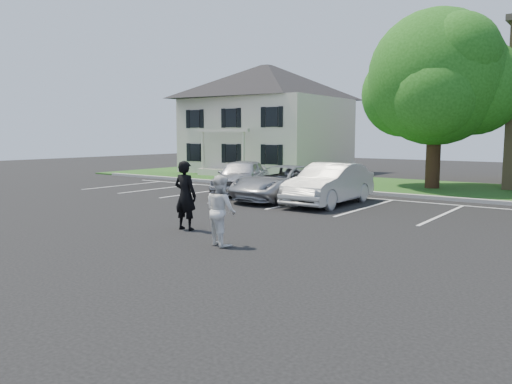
# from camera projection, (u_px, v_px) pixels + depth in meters

# --- Properties ---
(ground_plane) EXTENTS (90.00, 90.00, 0.00)m
(ground_plane) POSITION_uv_depth(u_px,v_px,m) (232.00, 246.00, 12.28)
(ground_plane) COLOR black
(ground_plane) RESTS_ON ground
(curb) EXTENTS (40.00, 0.30, 0.15)m
(curb) POSITION_uv_depth(u_px,v_px,m) (404.00, 195.00, 21.89)
(curb) COLOR gray
(curb) RESTS_ON ground
(grass_strip) EXTENTS (44.00, 8.00, 0.08)m
(grass_strip) POSITION_uv_depth(u_px,v_px,m) (432.00, 188.00, 25.09)
(grass_strip) COLOR #1E4717
(grass_strip) RESTS_ON ground
(stall_lines) EXTENTS (34.00, 5.36, 0.01)m
(stall_lines) POSITION_uv_depth(u_px,v_px,m) (412.00, 208.00, 18.63)
(stall_lines) COLOR silver
(stall_lines) RESTS_ON ground
(house) EXTENTS (10.30, 9.22, 7.60)m
(house) POSITION_uv_depth(u_px,v_px,m) (266.00, 119.00, 35.48)
(house) COLOR beige
(house) RESTS_ON ground
(tree) EXTENTS (7.80, 7.20, 8.80)m
(tree) POSITION_uv_depth(u_px,v_px,m) (439.00, 81.00, 24.40)
(tree) COLOR black
(tree) RESTS_ON ground
(man_black_suit) EXTENTS (0.77, 0.54, 2.00)m
(man_black_suit) POSITION_uv_depth(u_px,v_px,m) (185.00, 195.00, 14.28)
(man_black_suit) COLOR black
(man_black_suit) RESTS_ON ground
(man_white_shirt) EXTENTS (1.03, 0.93, 1.75)m
(man_white_shirt) POSITION_uv_depth(u_px,v_px,m) (221.00, 210.00, 12.29)
(man_white_shirt) COLOR white
(man_white_shirt) RESTS_ON ground
(car_silver_west) EXTENTS (3.55, 5.08, 1.61)m
(car_silver_west) POSITION_uv_depth(u_px,v_px,m) (241.00, 177.00, 23.02)
(car_silver_west) COLOR silver
(car_silver_west) RESTS_ON ground
(car_silver_minivan) EXTENTS (2.77, 5.35, 1.44)m
(car_silver_minivan) POSITION_uv_depth(u_px,v_px,m) (283.00, 183.00, 20.88)
(car_silver_minivan) COLOR #9C9EA3
(car_silver_minivan) RESTS_ON ground
(car_white_sedan) EXTENTS (1.78, 4.91, 1.61)m
(car_white_sedan) POSITION_uv_depth(u_px,v_px,m) (329.00, 184.00, 19.52)
(car_white_sedan) COLOR silver
(car_white_sedan) RESTS_ON ground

